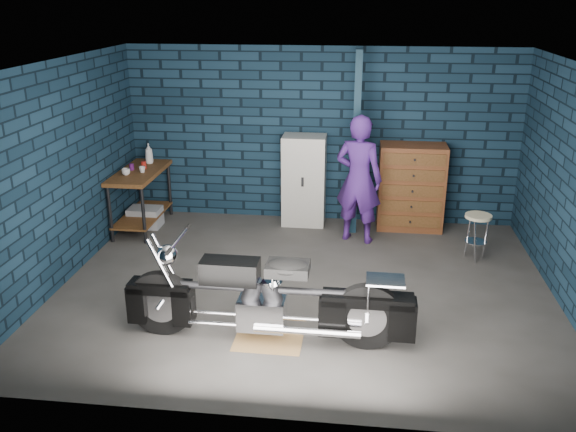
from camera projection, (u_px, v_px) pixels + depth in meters
The scene contains 16 objects.
ground at pixel (305, 287), 7.54m from camera, with size 6.00×6.00×0.00m, color #464441.
room_walls at pixel (310, 126), 7.40m from camera, with size 6.02×5.01×2.71m.
support_post at pixel (356, 145), 8.83m from camera, with size 0.10×0.10×2.70m, color #122B3B.
workbench at pixel (142, 199), 9.32m from camera, with size 0.60×1.40×0.91m, color brown.
drip_mat at pixel (269, 340), 6.39m from camera, with size 0.71×0.53×0.01m, color brown.
motorcycle at pixel (268, 292), 6.20m from camera, with size 2.54×0.69×1.12m, color black, non-canonical shape.
person at pixel (359, 179), 8.67m from camera, with size 0.68×0.45×1.86m, color #47207A.
storage_bin at pixel (145, 217), 9.46m from camera, with size 0.49×0.35×0.31m, color #93969B.
locker at pixel (304, 181), 9.40m from camera, with size 0.65×0.47×1.40m, color beige.
tool_chest at pixel (411, 187), 9.23m from camera, with size 0.98×0.55×1.31m, color brown.
shop_stool at pixel (476, 237), 8.23m from camera, with size 0.35×0.35×0.64m, color #C2BA93, non-canonical shape.
cup_a at pixel (126, 172), 8.93m from camera, with size 0.12×0.12×0.10m, color #C2BA93.
cup_b at pixel (142, 169), 9.06m from camera, with size 0.09×0.09×0.09m, color #C2BA93.
mug_purple at pixel (132, 167), 9.19m from camera, with size 0.07×0.07×0.10m, color #51175C.
mug_red at pixel (144, 165), 9.27m from camera, with size 0.08×0.08×0.11m, color #A11D15.
bottle at pixel (149, 153), 9.51m from camera, with size 0.12×0.12×0.32m, color #93969B.
Camera 1 is at (0.61, -6.75, 3.43)m, focal length 38.00 mm.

